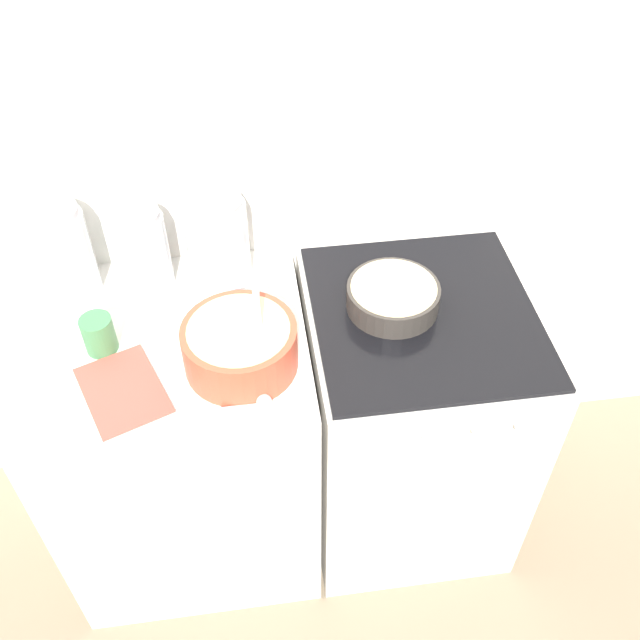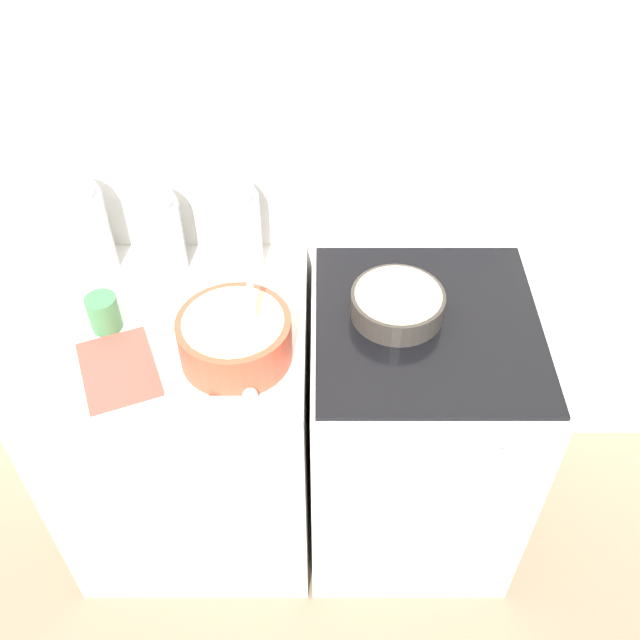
% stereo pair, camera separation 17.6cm
% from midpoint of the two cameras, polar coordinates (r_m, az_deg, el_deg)
% --- Properties ---
extents(ground_plane, '(12.00, 12.00, 0.00)m').
position_cam_midpoint_polar(ground_plane, '(2.40, 1.33, -21.44)').
color(ground_plane, gray).
extents(wall_back, '(4.41, 0.05, 2.40)m').
position_cam_midpoint_polar(wall_back, '(1.91, 1.64, 13.35)').
color(wall_back, white).
rests_on(wall_back, ground_plane).
extents(countertop_cabinet, '(0.70, 0.64, 0.90)m').
position_cam_midpoint_polar(countertop_cabinet, '(2.19, -7.95, -8.72)').
color(countertop_cabinet, silver).
rests_on(countertop_cabinet, ground_plane).
extents(stove, '(0.60, 0.65, 0.90)m').
position_cam_midpoint_polar(stove, '(2.20, 9.78, -8.71)').
color(stove, white).
rests_on(stove, ground_plane).
extents(mixing_bowl, '(0.27, 0.27, 0.24)m').
position_cam_midpoint_polar(mixing_bowl, '(1.70, -3.82, -1.44)').
color(mixing_bowl, '#D84C33').
rests_on(mixing_bowl, countertop_cabinet).
extents(baking_pan, '(0.24, 0.24, 0.07)m').
position_cam_midpoint_polar(baking_pan, '(1.84, 9.03, 1.18)').
color(baking_pan, '#38332D').
rests_on(baking_pan, stove).
extents(storage_jar_left, '(0.14, 0.14, 0.26)m').
position_cam_midpoint_polar(storage_jar_left, '(1.98, -15.82, 6.40)').
color(storage_jar_left, silver).
rests_on(storage_jar_left, countertop_cabinet).
extents(storage_jar_middle, '(0.14, 0.14, 0.24)m').
position_cam_midpoint_polar(storage_jar_middle, '(1.95, -10.20, 6.25)').
color(storage_jar_middle, silver).
rests_on(storage_jar_middle, countertop_cabinet).
extents(storage_jar_right, '(0.16, 0.16, 0.26)m').
position_cam_midpoint_polar(storage_jar_right, '(1.92, -4.46, 6.54)').
color(storage_jar_right, silver).
rests_on(storage_jar_right, countertop_cabinet).
extents(tin_can, '(0.08, 0.08, 0.10)m').
position_cam_midpoint_polar(tin_can, '(1.84, -14.25, 0.44)').
color(tin_can, '#3F7F4C').
rests_on(tin_can, countertop_cabinet).
extents(recipe_page, '(0.25, 0.28, 0.01)m').
position_cam_midpoint_polar(recipe_page, '(1.76, -13.04, -3.97)').
color(recipe_page, '#CC4C3F').
rests_on(recipe_page, countertop_cabinet).
extents(measuring_spoon, '(0.12, 0.04, 0.04)m').
position_cam_midpoint_polar(measuring_spoon, '(1.64, -2.91, -6.21)').
color(measuring_spoon, white).
rests_on(measuring_spoon, countertop_cabinet).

